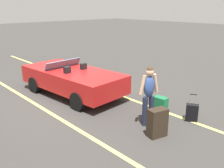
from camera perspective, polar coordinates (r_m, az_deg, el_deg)
The scene contains 8 objects.
ground_plane at distance 9.51m, azimuth -8.79°, elevation -2.36°, with size 80.00×80.00×0.00m, color #383533.
lot_line_near at distance 10.19m, azimuth -3.13°, elevation -0.82°, with size 18.00×0.12×0.01m, color #EAE066.
lot_line_mid at distance 8.84m, azimuth -16.81°, elevation -4.49°, with size 18.00×0.12×0.01m, color #EAE066.
convertible_car at distance 9.49m, azimuth -9.74°, elevation 1.29°, with size 4.27×2.09×1.24m.
suitcase_large_black at distance 6.48m, azimuth 10.21°, elevation -8.65°, with size 0.40×0.53×0.74m.
suitcase_medium_bright at distance 7.59m, azimuth 10.86°, elevation -5.16°, with size 0.41×0.26×0.62m.
suitcase_small_carryon at distance 7.58m, azimuth 17.67°, elevation -6.19°, with size 0.39×0.34×0.80m.
traveler_person at distance 6.83m, azimuth 8.35°, elevation -2.06°, with size 0.31×0.60×1.65m.
Camera 1 is at (-7.50, 4.90, 3.19)m, focal length 40.31 mm.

